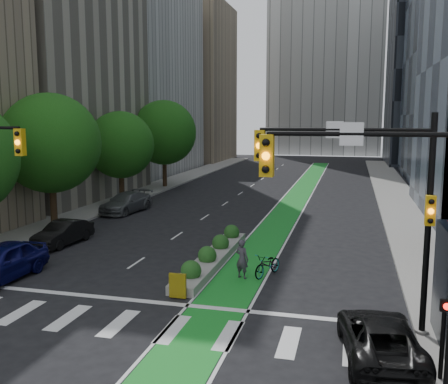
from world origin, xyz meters
The scene contains 20 objects.
ground centered at (0.00, 0.00, 0.00)m, with size 160.00×160.00×0.00m, color black.
sidewalk_left centered at (-11.80, 25.00, 0.07)m, with size 3.60×90.00×0.15m, color gray.
sidewalk_right centered at (11.80, 25.00, 0.07)m, with size 3.60×90.00×0.15m, color gray.
bike_lane_paint centered at (3.00, 30.00, 0.01)m, with size 2.20×70.00×0.01m, color #198B28.
building_beige centered at (-20.00, 24.00, 15.00)m, with size 14.00×18.00×30.00m, color #B7AD99.
building_tan_far centered at (-20.00, 66.00, 13.00)m, with size 14.00×16.00×26.00m, color tan.
building_dark_end centered at (20.00, 68.00, 14.00)m, with size 14.00×18.00×28.00m, color black.
tree_mid centered at (-11.00, 12.00, 5.57)m, with size 6.40×6.40×8.78m.
tree_midfar centered at (-11.00, 22.00, 4.95)m, with size 5.60×5.60×7.76m.
tree_far centered at (-11.00, 32.00, 5.69)m, with size 6.60×6.60×9.00m.
signal_right centered at (8.67, 0.47, 4.80)m, with size 5.82×0.51×7.20m.
signal_far_right centered at (8.98, -4.03, 4.75)m, with size 4.82×0.51×7.20m.
median_planter centered at (1.20, 7.04, 0.37)m, with size 1.20×10.26×1.10m.
ped_signal_post centered at (10.30, -2.58, 1.58)m, with size 0.32×0.43×2.46m.
bicycle centered at (4.20, 5.63, 0.53)m, with size 0.70×2.02×1.06m, color gray.
cyclist centered at (3.13, 5.00, 0.90)m, with size 0.65×0.43×1.79m, color #3B3540.
parked_car_left_near centered at (-7.19, 2.00, 0.85)m, with size 2.00×4.97×1.69m, color #0C0D4A.
parked_car_left_mid centered at (-8.06, 8.35, 0.68)m, with size 1.45×4.15×1.37m, color black.
parked_car_left_far centered at (-8.91, 18.34, 0.76)m, with size 2.12×5.22×1.51m, color #55585A.
parked_car_right centered at (8.76, -1.35, 0.65)m, with size 2.17×4.70×1.31m, color black.
Camera 1 is at (7.75, -16.26, 7.17)m, focal length 40.00 mm.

